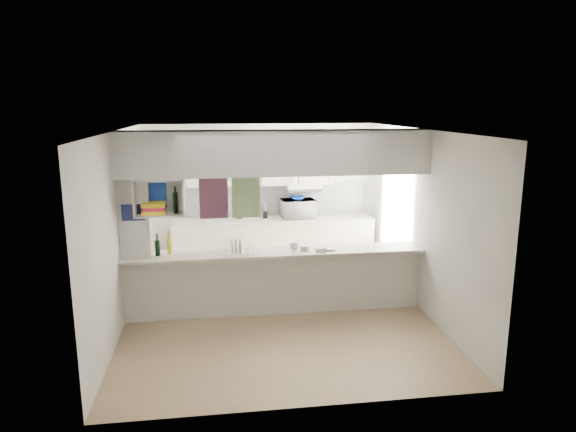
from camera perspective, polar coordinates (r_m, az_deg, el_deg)
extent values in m
plane|color=#9E7E5C|center=(7.53, -1.27, -10.65)|extent=(4.80, 4.80, 0.00)
plane|color=white|center=(6.95, -1.37, 9.52)|extent=(4.80, 4.80, 0.00)
plane|color=silver|center=(9.47, -3.03, 2.32)|extent=(4.20, 0.00, 4.20)
plane|color=silver|center=(7.20, -18.16, -1.47)|extent=(0.00, 4.80, 4.80)
plane|color=silver|center=(7.66, 14.49, -0.44)|extent=(0.00, 4.80, 4.80)
cube|color=silver|center=(7.37, -1.29, -7.50)|extent=(4.20, 0.15, 0.88)
cube|color=beige|center=(7.23, -1.31, -4.07)|extent=(4.20, 0.50, 0.04)
cube|color=white|center=(6.97, -1.36, 7.05)|extent=(4.20, 0.50, 0.60)
cube|color=silver|center=(7.17, -16.59, -1.42)|extent=(0.40, 0.18, 2.60)
cube|color=#191E4C|center=(7.02, -16.83, 0.38)|extent=(0.30, 0.01, 0.22)
cube|color=white|center=(7.07, -16.71, -1.45)|extent=(0.30, 0.01, 0.24)
cube|color=#33172A|center=(7.22, -8.26, 2.15)|extent=(0.40, 0.02, 0.62)
cube|color=#17646B|center=(7.23, -4.69, 2.25)|extent=(0.40, 0.02, 0.62)
cube|color=white|center=(6.98, -13.97, 0.15)|extent=(0.65, 0.35, 0.02)
cube|color=white|center=(6.90, -14.18, 4.02)|extent=(0.65, 0.35, 0.02)
cube|color=white|center=(7.09, -13.94, 2.30)|extent=(0.65, 0.02, 0.50)
cube|color=white|center=(6.97, -16.63, 1.99)|extent=(0.02, 0.35, 0.50)
cube|color=white|center=(6.91, -11.50, 2.16)|extent=(0.02, 0.35, 0.50)
cube|color=yellow|center=(6.98, -14.64, 0.44)|extent=(0.30, 0.24, 0.05)
cube|color=#B31732|center=(6.97, -14.66, 0.84)|extent=(0.28, 0.22, 0.05)
cube|color=yellow|center=(6.96, -14.69, 1.24)|extent=(0.30, 0.24, 0.05)
cube|color=navy|center=(7.06, -14.38, 2.24)|extent=(0.26, 0.02, 0.34)
cylinder|color=black|center=(6.93, -12.39, 1.44)|extent=(0.06, 0.06, 0.28)
cube|color=beige|center=(9.38, -1.59, -3.08)|extent=(3.60, 0.60, 0.90)
cube|color=beige|center=(9.27, -1.61, -0.37)|extent=(3.60, 0.63, 0.03)
cube|color=silver|center=(9.49, -1.81, 1.86)|extent=(3.60, 0.03, 0.60)
cube|color=beige|center=(9.22, -2.98, 5.69)|extent=(2.62, 0.34, 0.72)
cube|color=white|center=(9.30, 1.70, 3.27)|extent=(0.60, 0.46, 0.12)
cube|color=silver|center=(9.08, 1.95, 2.83)|extent=(0.60, 0.02, 0.05)
imported|color=white|center=(9.31, 1.13, 0.83)|extent=(0.63, 0.46, 0.33)
imported|color=navy|center=(9.23, 1.06, 1.99)|extent=(0.26, 0.26, 0.06)
cube|color=silver|center=(7.21, -5.47, -3.94)|extent=(0.41, 0.32, 0.01)
cylinder|color=white|center=(7.17, -6.25, -3.19)|extent=(0.03, 0.19, 0.19)
cylinder|color=white|center=(7.18, -5.79, -3.16)|extent=(0.03, 0.19, 0.19)
cylinder|color=white|center=(7.18, -5.33, -3.14)|extent=(0.03, 0.19, 0.19)
imported|color=white|center=(7.21, 0.67, -3.42)|extent=(0.15, 0.15, 0.09)
cylinder|color=black|center=(7.20, -14.29, -3.48)|extent=(0.07, 0.07, 0.21)
cylinder|color=black|center=(7.16, -14.36, -2.28)|extent=(0.03, 0.03, 0.10)
cylinder|color=#90A91C|center=(7.26, -13.05, -3.23)|extent=(0.07, 0.07, 0.23)
cylinder|color=#90A91C|center=(7.21, -13.11, -1.98)|extent=(0.03, 0.03, 0.10)
cylinder|color=silver|center=(7.25, 1.86, -3.56)|extent=(0.15, 0.15, 0.07)
cube|color=silver|center=(7.19, 3.67, -3.75)|extent=(0.15, 0.11, 0.06)
cube|color=black|center=(7.26, 4.69, -3.84)|extent=(0.14, 0.07, 0.01)
cylinder|color=black|center=(9.29, -2.55, 0.13)|extent=(0.09, 0.09, 0.12)
cube|color=brown|center=(9.28, -5.46, 0.30)|extent=(0.11, 0.09, 0.20)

